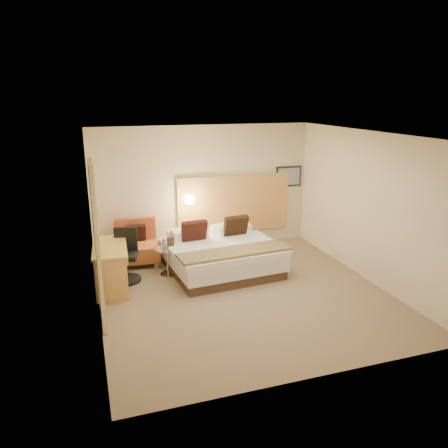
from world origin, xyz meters
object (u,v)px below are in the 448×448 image
object	(u,v)px
bed	(220,254)
side_table	(168,260)
desk	(112,255)
lounge_chair	(137,246)
desk_chair	(126,260)

from	to	relation	value
bed	side_table	bearing A→B (deg)	176.57
bed	desk	distance (m)	2.09
bed	desk	xyz separation A→B (m)	(-2.06, -0.21, 0.30)
lounge_chair	desk	bearing A→B (deg)	-117.15
lounge_chair	side_table	xyz separation A→B (m)	(0.47, -0.82, -0.06)
lounge_chair	side_table	world-z (taller)	lounge_chair
lounge_chair	desk_chair	bearing A→B (deg)	-110.20
side_table	desk	size ratio (longest dim) A/B	0.47
lounge_chair	desk	size ratio (longest dim) A/B	0.69
side_table	desk	xyz separation A→B (m)	(-1.03, -0.27, 0.32)
side_table	desk	world-z (taller)	desk
desk	lounge_chair	bearing A→B (deg)	62.85
side_table	bed	bearing A→B (deg)	-3.43
desk	desk_chair	distance (m)	0.43
side_table	desk	bearing A→B (deg)	-165.33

